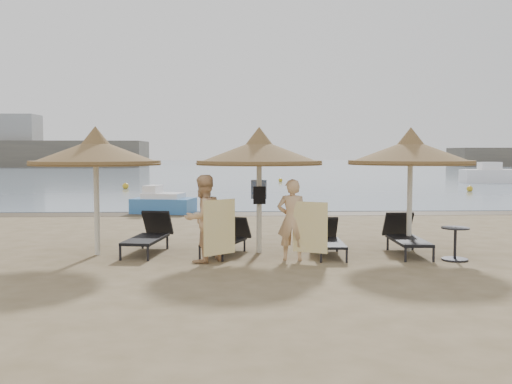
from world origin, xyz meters
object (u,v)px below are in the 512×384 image
lounger_near_right (328,239)px  palapa_center (259,153)px  lounger_far_left (149,234)px  person_left (203,212)px  person_right (292,213)px  palapa_left (96,153)px  lounger_near_left (228,238)px  lounger_far_right (405,236)px  side_table (455,245)px  pedal_boat (163,203)px  palapa_right (410,153)px

lounger_near_right → palapa_center: bearing=170.7°
lounger_far_left → person_left: size_ratio=0.99×
person_right → lounger_far_left: bearing=-12.4°
palapa_left → person_right: palapa_left is taller
lounger_near_left → lounger_far_right: 4.02m
lounger_near_right → lounger_far_left: bearing=174.9°
palapa_left → side_table: (7.71, -0.92, -1.94)m
lounger_far_left → side_table: 6.73m
lounger_near_left → lounger_far_right: size_ratio=0.93×
lounger_far_right → pedal_boat: 10.99m
palapa_left → pedal_boat: 8.99m
palapa_left → lounger_near_right: size_ratio=1.61×
palapa_right → lounger_far_right: palapa_right is taller
side_table → person_right: size_ratio=0.35×
person_right → pedal_boat: 10.34m
person_left → lounger_far_left: bearing=-84.3°
palapa_right → person_left: bearing=-166.3°
palapa_center → lounger_far_left: bearing=175.7°
lounger_far_right → person_left: (-4.51, -0.87, 0.66)m
palapa_left → palapa_right: size_ratio=1.00×
palapa_left → palapa_center: (3.61, 0.17, -0.00)m
palapa_right → lounger_near_right: 2.76m
lounger_near_right → person_left: (-2.73, -0.77, 0.70)m
lounger_far_left → lounger_far_right: size_ratio=1.06×
lounger_near_right → lounger_far_right: (1.78, 0.10, 0.04)m
lounger_far_right → side_table: size_ratio=2.81×
lounger_near_left → person_left: 1.32m
lounger_near_right → side_table: bearing=-15.2°
lounger_near_left → palapa_right: bearing=23.5°
palapa_right → person_left: size_ratio=1.37×
person_left → person_right: bearing=143.8°
lounger_far_right → side_table: bearing=-47.0°
lounger_near_left → lounger_far_right: (4.01, -0.13, 0.04)m
pedal_boat → palapa_right: bearing=-38.8°
side_table → person_right: 3.51m
palapa_center → palapa_right: 3.47m
lounger_near_left → lounger_near_right: 2.25m
palapa_center → lounger_near_left: bearing=-174.7°
lounger_near_left → side_table: size_ratio=2.61×
palapa_left → lounger_near_right: 5.48m
lounger_far_right → side_table: lounger_far_right is taller
lounger_near_right → lounger_far_right: size_ratio=0.91×
lounger_near_left → person_left: size_ratio=0.87×
palapa_right → person_right: bearing=-160.3°
palapa_center → lounger_far_right: size_ratio=1.46×
palapa_center → lounger_near_right: size_ratio=1.61×
person_left → palapa_right: bearing=153.4°
lounger_near_left → person_right: size_ratio=0.92×
person_right → palapa_left: bearing=-3.2°
person_right → lounger_near_right: bearing=-136.9°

